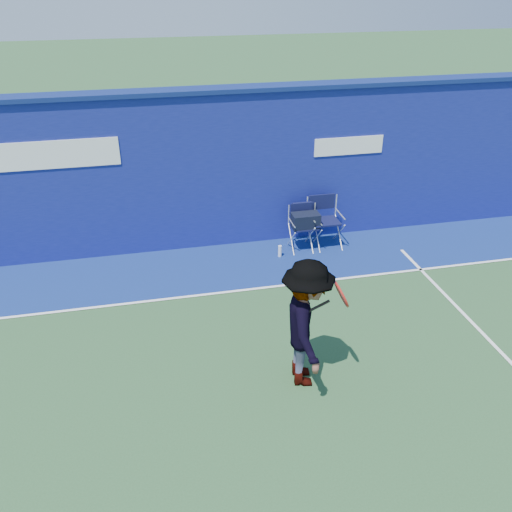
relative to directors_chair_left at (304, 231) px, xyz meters
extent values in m
plane|color=#294E2A|center=(-2.62, -4.50, -0.38)|extent=(80.00, 80.00, 0.00)
cube|color=navy|center=(-2.62, 0.70, 1.12)|extent=(24.00, 0.40, 3.00)
cube|color=navy|center=(-2.62, 0.70, 2.66)|extent=(24.00, 0.50, 0.08)
cube|color=white|center=(0.98, 0.49, 1.52)|extent=(1.40, 0.02, 0.35)
cube|color=navy|center=(-2.62, -0.40, -0.38)|extent=(24.00, 1.80, 0.01)
cube|color=white|center=(-2.62, -1.30, -0.37)|extent=(24.00, 0.06, 0.01)
cube|color=#0F1237|center=(0.00, -0.01, 0.10)|extent=(0.47, 0.40, 0.03)
cube|color=silver|center=(0.00, 0.22, 0.30)|extent=(0.53, 0.02, 0.39)
cube|color=#0F1237|center=(0.00, 0.22, 0.37)|extent=(0.47, 0.03, 0.27)
cube|color=black|center=(0.00, -0.04, 0.25)|extent=(0.53, 0.31, 0.29)
cube|color=#0F1237|center=(0.00, 0.22, 0.41)|extent=(0.39, 0.06, 0.21)
cube|color=#0F1237|center=(0.43, 0.01, 0.17)|extent=(0.53, 0.45, 0.03)
cube|color=silver|center=(0.43, 0.28, 0.39)|extent=(0.61, 0.03, 0.44)
cube|color=#0F1237|center=(0.43, 0.28, 0.48)|extent=(0.53, 0.03, 0.31)
cylinder|color=white|center=(-0.55, -0.23, -0.27)|extent=(0.07, 0.07, 0.24)
imported|color=#EA4738|center=(-1.12, -3.70, 0.53)|extent=(0.84, 1.27, 1.83)
torus|color=#B21E17|center=(-0.72, -3.82, 1.01)|extent=(0.19, 0.37, 0.35)
cylinder|color=gray|center=(-0.72, -3.82, 1.01)|extent=(0.14, 0.31, 0.29)
cylinder|color=black|center=(-1.02, -3.82, 0.87)|extent=(0.32, 0.04, 0.18)
camera|label=1|loc=(-2.98, -9.18, 4.68)|focal=38.00mm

